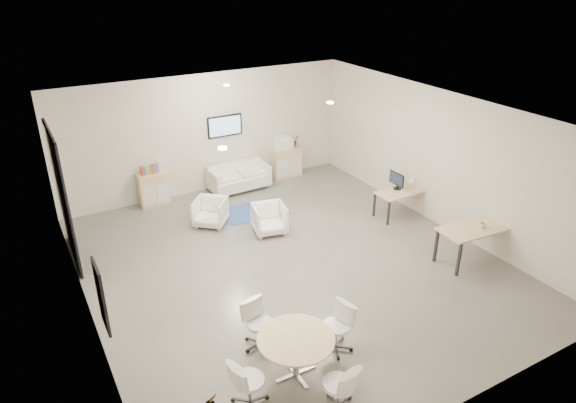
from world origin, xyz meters
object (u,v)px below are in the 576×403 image
at_px(armchair_right, 269,218).
at_px(desk_rear, 401,193).
at_px(desk_front, 473,231).
at_px(sideboard_right, 286,162).
at_px(armchair_left, 210,211).
at_px(round_table, 296,342).
at_px(sideboard_left, 154,189).
at_px(loveseat, 238,178).

distance_m(armchair_right, desk_rear, 3.35).
xyz_separation_m(desk_rear, desk_front, (-0.11, -2.37, 0.10)).
relative_size(sideboard_right, armchair_left, 1.20).
xyz_separation_m(armchair_left, round_table, (-0.74, -5.30, 0.26)).
bearing_deg(desk_rear, desk_front, -94.37).
xyz_separation_m(armchair_right, desk_front, (3.13, -3.19, 0.31)).
height_order(sideboard_left, armchair_right, sideboard_left).
bearing_deg(sideboard_right, armchair_right, -125.78).
relative_size(sideboard_right, loveseat, 0.54).
height_order(sideboard_left, desk_front, sideboard_left).
xyz_separation_m(loveseat, armchair_right, (-0.41, -2.65, 0.05)).
distance_m(sideboard_left, desk_rear, 6.30).
height_order(armchair_left, round_table, armchair_left).
bearing_deg(loveseat, desk_rear, -52.85).
xyz_separation_m(sideboard_left, armchair_left, (0.84, -1.80, -0.06)).
height_order(desk_rear, desk_front, desk_front).
distance_m(armchair_right, round_table, 4.64).
height_order(sideboard_right, round_table, sideboard_right).
relative_size(loveseat, armchair_right, 2.18).
distance_m(desk_rear, round_table, 6.10).
bearing_deg(round_table, sideboard_right, 61.67).
bearing_deg(armchair_left, sideboard_right, 69.95).
relative_size(armchair_right, round_table, 0.64).
xyz_separation_m(desk_rear, round_table, (-5.03, -3.46, 0.04)).
bearing_deg(sideboard_left, armchair_left, -64.99).
relative_size(sideboard_left, armchair_left, 1.17).
bearing_deg(loveseat, round_table, -109.71).
bearing_deg(armchair_left, sideboard_left, 154.89).
relative_size(sideboard_right, round_table, 0.75).
bearing_deg(armchair_left, round_table, -58.02).
height_order(sideboard_left, armchair_left, sideboard_left).
xyz_separation_m(sideboard_right, armchair_left, (-3.09, -1.79, -0.07)).
distance_m(desk_rear, desk_front, 2.38).
distance_m(armchair_left, round_table, 5.36).
bearing_deg(armchair_right, armchair_left, 148.14).
bearing_deg(sideboard_left, desk_front, -50.17).
bearing_deg(desk_front, sideboard_right, 103.97).
distance_m(armchair_left, desk_front, 5.95).
height_order(desk_rear, round_table, round_table).
xyz_separation_m(sideboard_left, round_table, (0.10, -7.10, 0.20)).
xyz_separation_m(sideboard_left, armchair_right, (1.90, -2.83, -0.05)).
xyz_separation_m(loveseat, armchair_left, (-1.47, -1.62, 0.04)).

